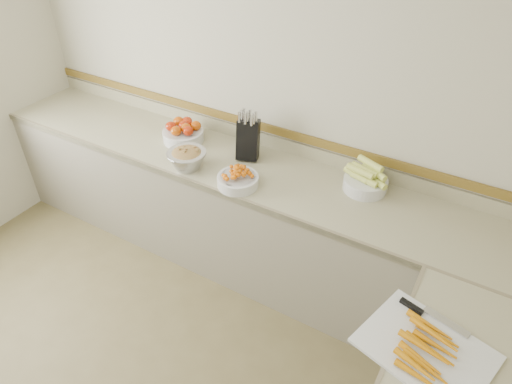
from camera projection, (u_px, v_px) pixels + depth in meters
The scene contains 8 objects.
back_wall at pixel (260, 93), 3.12m from camera, with size 4.00×4.00×0.00m, color #AEA88F.
counter_back at pixel (238, 214), 3.40m from camera, with size 4.00×0.65×1.08m.
knife_block at pixel (248, 138), 3.12m from camera, with size 0.20×0.22×0.36m.
tomato_bowl at pixel (183, 132), 3.35m from camera, with size 0.30×0.30×0.15m.
cherry_tomato_bowl at pixel (238, 179), 2.90m from camera, with size 0.27×0.27×0.14m.
corn_bowl at pixel (366, 180), 2.85m from camera, with size 0.30×0.28×0.20m.
rhubarb_bowl at pixel (187, 158), 3.05m from camera, with size 0.27×0.27×0.15m.
cutting_board at pixel (425, 348), 1.94m from camera, with size 0.61×0.53×0.07m.
Camera 1 is at (1.45, -0.52, 2.62)m, focal length 32.00 mm.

